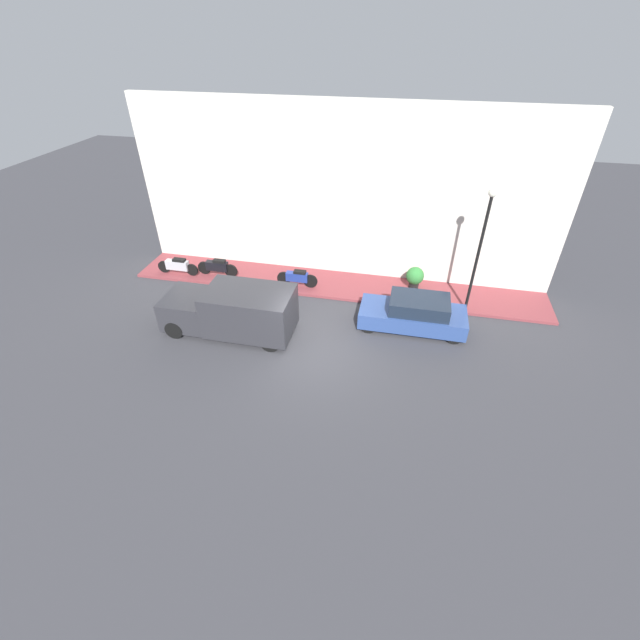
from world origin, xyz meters
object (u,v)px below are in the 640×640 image
potted_plant (415,277)px  motorcycle_blue (297,277)px  delivery_van (231,310)px  motorcycle_black (217,267)px  parked_car (414,314)px  scooter_silver (178,266)px  streetlamp (482,240)px

potted_plant → motorcycle_blue: bearing=99.9°
delivery_van → motorcycle_black: (3.85, 2.28, -0.40)m
motorcycle_black → parked_car: bearing=-102.9°
motorcycle_black → motorcycle_blue: bearing=-92.3°
parked_car → delivery_van: bearing=104.0°
delivery_van → motorcycle_black: delivery_van is taller
delivery_van → motorcycle_blue: 4.07m
scooter_silver → motorcycle_black: bearing=-81.8°
delivery_van → motorcycle_blue: (3.69, -1.66, -0.42)m
motorcycle_blue → scooter_silver: bearing=91.1°
scooter_silver → delivery_van: bearing=-130.6°
streetlamp → potted_plant: (1.27, 2.21, -2.59)m
parked_car → delivery_van: delivery_van is taller
parked_car → scooter_silver: 11.28m
parked_car → potted_plant: 2.87m
motorcycle_black → potted_plant: potted_plant is taller
motorcycle_blue → scooter_silver: scooter_silver is taller
parked_car → motorcycle_black: (2.12, 9.22, -0.08)m
parked_car → motorcycle_black: size_ratio=2.11×
potted_plant → streetlamp: bearing=-119.8°
parked_car → motorcycle_blue: 5.63m
motorcycle_blue → streetlamp: streetlamp is taller
scooter_silver → streetlamp: streetlamp is taller
parked_car → motorcycle_black: parked_car is taller
motorcycle_blue → scooter_silver: (-0.12, 5.84, 0.01)m
parked_car → delivery_van: size_ratio=0.82×
delivery_van → streetlamp: size_ratio=0.99×
parked_car → scooter_silver: size_ratio=2.04×
motorcycle_black → streetlamp: streetlamp is taller
motorcycle_black → scooter_silver: 1.92m
delivery_van → scooter_silver: bearing=49.4°
streetlamp → potted_plant: bearing=60.2°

